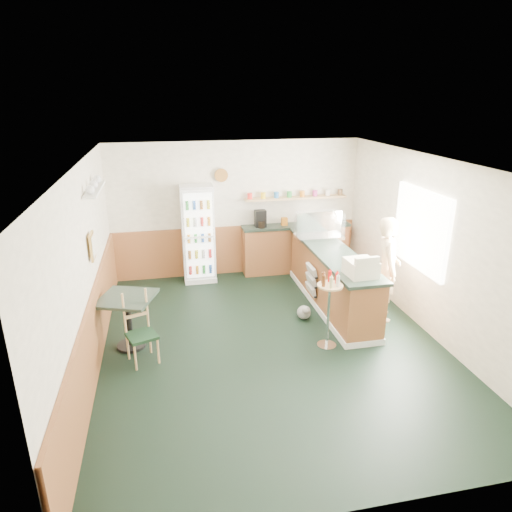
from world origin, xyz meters
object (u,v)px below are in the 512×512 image
object	(u,v)px
condiment_stand	(329,300)
cafe_chair	(141,325)
shopkeeper	(387,269)
display_case	(319,225)
cash_register	(361,268)
drinks_fridge	(198,234)
cafe_table	(128,312)

from	to	relation	value
condiment_stand	cafe_chair	world-z (taller)	condiment_stand
shopkeeper	condiment_stand	distance (m)	1.43
display_case	cash_register	xyz separation A→B (m)	(0.00, -1.87, -0.12)
display_case	cash_register	world-z (taller)	display_case
shopkeeper	display_case	bearing A→B (deg)	43.83
display_case	shopkeeper	size ratio (longest dim) A/B	0.50
drinks_fridge	condiment_stand	distance (m)	3.40
display_case	cash_register	size ratio (longest dim) A/B	1.98
cash_register	shopkeeper	xyz separation A→B (m)	(0.70, 0.50, -0.26)
cash_register	shopkeeper	distance (m)	0.90
drinks_fridge	cafe_chair	xyz separation A→B (m)	(-1.05, -2.77, -0.42)
display_case	cash_register	bearing A→B (deg)	-90.00
shopkeeper	condiment_stand	world-z (taller)	shopkeeper
display_case	cafe_table	xyz separation A→B (m)	(-3.40, -1.50, -0.68)
cash_register	condiment_stand	bearing A→B (deg)	-162.71
cafe_chair	drinks_fridge	bearing A→B (deg)	48.91
cash_register	cafe_chair	distance (m)	3.26
shopkeeper	cafe_table	bearing A→B (deg)	108.61
drinks_fridge	cafe_chair	world-z (taller)	drinks_fridge
condiment_stand	cash_register	bearing A→B (deg)	20.54
cash_register	condiment_stand	world-z (taller)	cash_register
drinks_fridge	cafe_table	xyz separation A→B (m)	(-1.24, -2.41, -0.38)
cash_register	cafe_chair	bearing A→B (deg)	176.57
shopkeeper	cafe_chair	bearing A→B (deg)	113.92
display_case	cafe_chair	bearing A→B (deg)	-149.89
cash_register	shopkeeper	world-z (taller)	shopkeeper
drinks_fridge	condiment_stand	bearing A→B (deg)	-61.53
drinks_fridge	shopkeeper	distance (m)	3.66
cash_register	display_case	bearing A→B (deg)	86.75
drinks_fridge	shopkeeper	xyz separation A→B (m)	(2.86, -2.28, -0.09)
drinks_fridge	display_case	distance (m)	2.36
cash_register	shopkeeper	size ratio (longest dim) A/B	0.25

